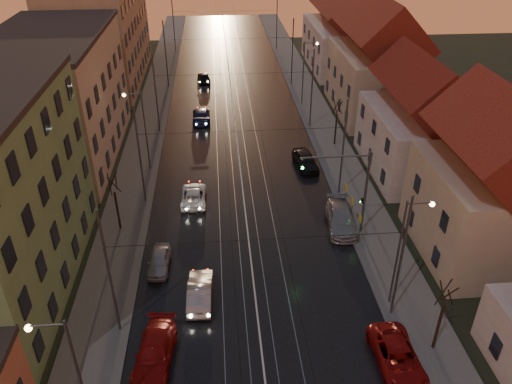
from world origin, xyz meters
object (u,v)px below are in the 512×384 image
object	(u,v)px
street_lamp_3	(306,67)
driving_car_3	(201,115)
street_lamp_0	(71,371)
traffic_light_mast	(354,183)
parked_left_3	(159,261)
driving_car_4	(204,77)
parked_right_2	(305,160)
driving_car_2	(194,195)
street_lamp_2	(141,124)
driving_car_1	(200,291)
parked_right_0	(398,358)
parked_left_2	(155,352)
street_lamp_1	(405,244)
parked_right_1	(341,219)

from	to	relation	value
street_lamp_3	driving_car_3	size ratio (longest dim) A/B	1.58
driving_car_3	street_lamp_0	bearing A→B (deg)	81.65
traffic_light_mast	parked_left_3	distance (m)	15.47
driving_car_4	parked_right_2	world-z (taller)	parked_right_2
driving_car_2	parked_right_2	distance (m)	12.07
driving_car_2	traffic_light_mast	bearing A→B (deg)	155.84
parked_left_3	traffic_light_mast	bearing A→B (deg)	13.94
driving_car_3	parked_left_3	bearing A→B (deg)	83.28
street_lamp_2	driving_car_3	distance (m)	13.44
street_lamp_0	parked_right_2	world-z (taller)	street_lamp_0
traffic_light_mast	parked_right_2	xyz separation A→B (m)	(-1.59, 11.19, -3.81)
street_lamp_2	traffic_light_mast	bearing A→B (deg)	-35.07
driving_car_1	parked_right_2	distance (m)	20.51
street_lamp_0	parked_right_0	size ratio (longest dim) A/B	1.56
street_lamp_0	driving_car_4	xyz separation A→B (m)	(5.39, 53.90, -4.20)
driving_car_2	street_lamp_2	bearing A→B (deg)	-51.97
driving_car_2	driving_car_3	xyz separation A→B (m)	(0.47, 17.91, 0.10)
street_lamp_2	parked_left_2	world-z (taller)	street_lamp_2
driving_car_2	driving_car_4	size ratio (longest dim) A/B	1.14
parked_right_0	driving_car_1	bearing A→B (deg)	149.35
driving_car_2	parked_left_2	world-z (taller)	parked_left_2
parked_right_2	traffic_light_mast	bearing A→B (deg)	-88.47
street_lamp_0	street_lamp_1	size ratio (longest dim) A/B	1.00
street_lamp_0	parked_left_2	bearing A→B (deg)	56.80
driving_car_2	parked_right_1	distance (m)	12.92
driving_car_1	parked_left_3	xyz separation A→B (m)	(-2.98, 3.60, -0.11)
parked_left_2	parked_right_0	bearing A→B (deg)	0.31
parked_left_3	street_lamp_3	bearing A→B (deg)	65.19
street_lamp_2	parked_right_2	xyz separation A→B (m)	(15.51, -0.81, -4.10)
street_lamp_1	street_lamp_3	xyz separation A→B (m)	(0.00, 36.00, 0.00)
street_lamp_3	parked_left_2	size ratio (longest dim) A/B	1.60
parked_right_1	street_lamp_1	bearing A→B (deg)	-75.02
driving_car_3	parked_right_1	size ratio (longest dim) A/B	0.94
street_lamp_2	parked_right_2	bearing A→B (deg)	-3.00
street_lamp_3	traffic_light_mast	size ratio (longest dim) A/B	1.11
street_lamp_0	driving_car_2	world-z (taller)	street_lamp_0
street_lamp_2	driving_car_3	size ratio (longest dim) A/B	1.58
street_lamp_3	driving_car_1	bearing A→B (deg)	-110.21
street_lamp_1	parked_right_1	bearing A→B (deg)	99.69
traffic_light_mast	parked_right_0	distance (m)	13.65
driving_car_1	driving_car_4	distance (m)	44.58
street_lamp_1	driving_car_2	distance (m)	19.74
street_lamp_0	driving_car_2	distance (m)	22.68
street_lamp_2	parked_left_3	world-z (taller)	street_lamp_2
driving_car_2	parked_left_3	distance (m)	9.14
parked_left_3	parked_right_1	xyz separation A→B (m)	(14.23, 3.99, 0.15)
street_lamp_2	parked_right_2	size ratio (longest dim) A/B	1.73
parked_left_2	parked_right_1	xyz separation A→B (m)	(13.78, 12.47, 0.05)
driving_car_3	driving_car_4	bearing A→B (deg)	-91.70
driving_car_3	parked_right_1	world-z (taller)	parked_right_1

